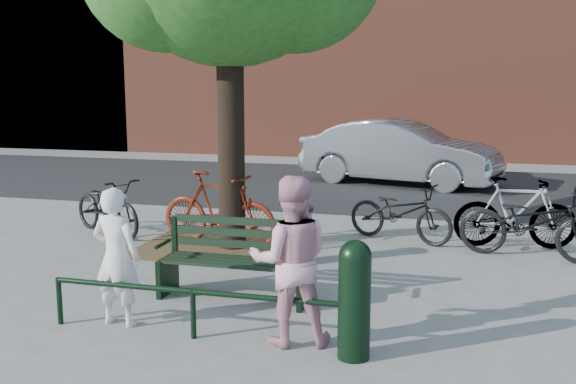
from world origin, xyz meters
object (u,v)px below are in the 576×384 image
(park_bench, at_px, (236,257))
(person_left, at_px, (116,257))
(parked_car, at_px, (400,152))
(litter_bin, at_px, (299,235))
(bicycle_c, at_px, (400,212))
(bollard, at_px, (354,296))
(person_right, at_px, (290,261))

(park_bench, distance_m, person_left, 1.47)
(park_bench, height_order, person_left, person_left)
(park_bench, bearing_deg, parked_car, 82.95)
(litter_bin, xyz_separation_m, bicycle_c, (1.25, 1.63, 0.06))
(park_bench, bearing_deg, bollard, -39.66)
(person_right, xyz_separation_m, bollard, (0.65, -0.20, -0.23))
(litter_bin, bearing_deg, park_bench, -103.36)
(person_right, bearing_deg, person_left, -17.05)
(bicycle_c, distance_m, parked_car, 5.80)
(park_bench, bearing_deg, person_left, -128.56)
(person_left, height_order, parked_car, parked_car)
(park_bench, bearing_deg, litter_bin, 76.64)
(bollard, bearing_deg, park_bench, 140.34)
(park_bench, height_order, parked_car, parked_car)
(bicycle_c, xyz_separation_m, parked_car, (-0.52, 5.77, 0.33))
(park_bench, distance_m, litter_bin, 1.63)
(person_right, bearing_deg, bicycle_c, -115.92)
(litter_bin, relative_size, parked_car, 0.17)
(litter_bin, bearing_deg, person_left, -115.19)
(person_left, distance_m, person_right, 1.85)
(park_bench, xyz_separation_m, bollard, (1.60, -1.33, 0.12))
(person_right, height_order, parked_car, person_right)
(person_left, height_order, litter_bin, person_left)
(parked_car, bearing_deg, bollard, -162.58)
(park_bench, xyz_separation_m, person_left, (-0.90, -1.13, 0.25))
(park_bench, bearing_deg, bicycle_c, 63.15)
(bicycle_c, bearing_deg, litter_bin, 163.31)
(person_left, height_order, bicycle_c, person_left)
(person_left, distance_m, parked_car, 10.31)
(park_bench, relative_size, bollard, 1.56)
(person_right, relative_size, bollard, 1.48)
(bicycle_c, bearing_deg, parked_car, 25.94)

